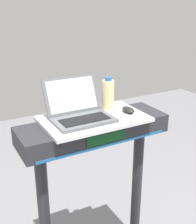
# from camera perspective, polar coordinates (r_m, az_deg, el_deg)

# --- Properties ---
(desk_board) EXTENTS (0.61, 0.37, 0.02)m
(desk_board) POSITION_cam_1_polar(r_m,az_deg,el_deg) (1.72, -0.80, -1.35)
(desk_board) COLOR silver
(desk_board) RESTS_ON treadmill_base
(laptop) EXTENTS (0.34, 0.31, 0.22)m
(laptop) POSITION_cam_1_polar(r_m,az_deg,el_deg) (1.69, -3.58, 0.12)
(laptop) COLOR #515459
(laptop) RESTS_ON desk_board
(computer_mouse) EXTENTS (0.06, 0.10, 0.03)m
(computer_mouse) POSITION_cam_1_polar(r_m,az_deg,el_deg) (1.80, 5.85, 0.42)
(computer_mouse) COLOR black
(computer_mouse) RESTS_ON desk_board
(water_bottle) EXTENTS (0.08, 0.08, 0.20)m
(water_bottle) POSITION_cam_1_polar(r_m,az_deg,el_deg) (1.83, 1.96, 3.44)
(water_bottle) COLOR beige
(water_bottle) RESTS_ON desk_board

